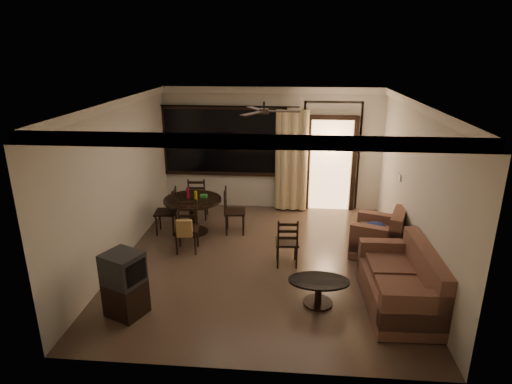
# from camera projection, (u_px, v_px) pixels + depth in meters

# --- Properties ---
(ground) EXTENTS (5.50, 5.50, 0.00)m
(ground) POSITION_uv_depth(u_px,v_px,m) (263.00, 260.00, 7.63)
(ground) COLOR #7F6651
(ground) RESTS_ON ground
(room_shell) EXTENTS (5.50, 6.70, 5.50)m
(room_shell) POSITION_uv_depth(u_px,v_px,m) (299.00, 140.00, 8.67)
(room_shell) COLOR beige
(room_shell) RESTS_ON ground
(dining_table) EXTENTS (1.16, 1.16, 0.95)m
(dining_table) POSITION_uv_depth(u_px,v_px,m) (193.00, 206.00, 8.63)
(dining_table) COLOR black
(dining_table) RESTS_ON ground
(dining_chair_west) EXTENTS (0.45, 0.45, 0.95)m
(dining_chair_west) POSITION_uv_depth(u_px,v_px,m) (167.00, 220.00, 8.69)
(dining_chair_west) COLOR black
(dining_chair_west) RESTS_ON ground
(dining_chair_east) EXTENTS (0.45, 0.45, 0.95)m
(dining_chair_east) POSITION_uv_depth(u_px,v_px,m) (234.00, 219.00, 8.72)
(dining_chair_east) COLOR black
(dining_chair_east) RESTS_ON ground
(dining_chair_south) EXTENTS (0.45, 0.51, 0.95)m
(dining_chair_south) POSITION_uv_depth(u_px,v_px,m) (187.00, 236.00, 7.90)
(dining_chair_south) COLOR black
(dining_chair_south) RESTS_ON ground
(dining_chair_north) EXTENTS (0.45, 0.45, 0.95)m
(dining_chair_north) POSITION_uv_depth(u_px,v_px,m) (198.00, 206.00, 9.46)
(dining_chair_north) COLOR black
(dining_chair_north) RESTS_ON ground
(tv_cabinet) EXTENTS (0.63, 0.61, 0.95)m
(tv_cabinet) POSITION_uv_depth(u_px,v_px,m) (125.00, 284.00, 5.96)
(tv_cabinet) COLOR black
(tv_cabinet) RESTS_ON ground
(sofa) EXTENTS (0.95, 1.72, 0.91)m
(sofa) POSITION_uv_depth(u_px,v_px,m) (404.00, 285.00, 6.15)
(sofa) COLOR #492822
(sofa) RESTS_ON ground
(armchair) EXTENTS (1.09, 1.09, 0.86)m
(armchair) POSITION_uv_depth(u_px,v_px,m) (380.00, 237.00, 7.73)
(armchair) COLOR #492822
(armchair) RESTS_ON ground
(coffee_table) EXTENTS (0.90, 0.54, 0.39)m
(coffee_table) POSITION_uv_depth(u_px,v_px,m) (319.00, 288.00, 6.27)
(coffee_table) COLOR black
(coffee_table) RESTS_ON ground
(side_chair) EXTENTS (0.42, 0.42, 0.89)m
(side_chair) POSITION_uv_depth(u_px,v_px,m) (287.00, 251.00, 7.42)
(side_chair) COLOR black
(side_chair) RESTS_ON ground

